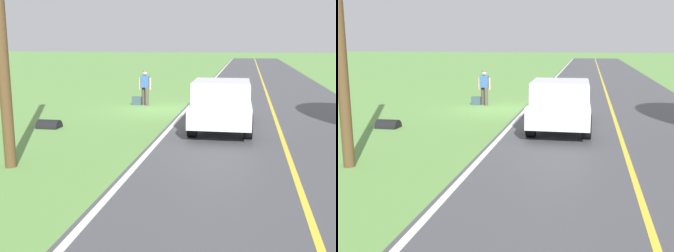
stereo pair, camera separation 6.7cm
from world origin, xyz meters
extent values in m
plane|color=#609347|center=(0.00, 0.00, 0.00)|extent=(200.00, 200.00, 0.00)
cube|color=#47474C|center=(-5.06, 0.00, 0.00)|extent=(8.16, 120.00, 0.00)
cube|color=silver|center=(-1.16, 0.00, 0.01)|extent=(0.16, 117.60, 0.00)
cube|color=gold|center=(-5.06, 0.00, 0.01)|extent=(0.14, 117.60, 0.00)
cylinder|color=#4C473D|center=(0.94, -1.04, 0.44)|extent=(0.18, 0.18, 0.88)
cylinder|color=#4C473D|center=(1.17, -1.27, 0.44)|extent=(0.18, 0.18, 0.88)
cube|color=#335999|center=(1.05, -1.16, 1.17)|extent=(0.41, 0.27, 0.58)
sphere|color=tan|center=(1.05, -1.16, 1.57)|extent=(0.23, 0.23, 0.23)
sphere|color=#4C564C|center=(1.05, -1.16, 1.65)|extent=(0.20, 0.20, 0.20)
cube|color=navy|center=(1.06, -1.36, 1.20)|extent=(0.33, 0.21, 0.44)
cylinder|color=tan|center=(0.79, -1.14, 1.06)|extent=(0.10, 0.10, 0.58)
cylinder|color=tan|center=(1.31, -1.13, 1.06)|extent=(0.10, 0.10, 0.58)
cube|color=#384C56|center=(1.47, -1.09, 0.21)|extent=(0.47, 0.22, 0.42)
cube|color=silver|center=(-3.01, 3.53, 0.75)|extent=(2.10, 5.43, 0.70)
cube|color=silver|center=(-3.03, 4.72, 1.46)|extent=(1.88, 2.19, 0.72)
cube|color=black|center=(-3.03, 4.72, 1.53)|extent=(1.70, 1.33, 0.43)
cube|color=silver|center=(-3.93, 2.43, 1.33)|extent=(0.15, 3.03, 0.45)
cube|color=silver|center=(-2.05, 2.47, 1.33)|extent=(0.15, 3.03, 0.45)
cube|color=silver|center=(-2.97, 0.94, 1.33)|extent=(1.84, 0.13, 0.45)
cylinder|color=black|center=(-3.94, 5.26, 0.40)|extent=(0.31, 0.81, 0.80)
cylinder|color=black|center=(-2.14, 5.30, 0.40)|extent=(0.31, 0.81, 0.80)
cylinder|color=black|center=(-3.88, 1.97, 0.40)|extent=(0.31, 0.81, 0.80)
cylinder|color=black|center=(-2.08, 2.00, 0.40)|extent=(0.31, 0.81, 0.80)
cylinder|color=black|center=(3.19, 4.86, 0.00)|extent=(0.80, 0.60, 0.60)
camera|label=1|loc=(-3.86, 18.70, 3.11)|focal=44.54mm
camera|label=2|loc=(-3.93, 18.68, 3.11)|focal=44.54mm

